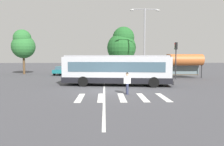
# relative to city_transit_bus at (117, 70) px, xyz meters

# --- Properties ---
(ground_plane) EXTENTS (160.00, 160.00, 0.00)m
(ground_plane) POSITION_rel_city_transit_bus_xyz_m (-0.83, -3.65, -1.59)
(ground_plane) COLOR #47474C
(city_transit_bus) EXTENTS (11.09, 3.94, 3.06)m
(city_transit_bus) POSITION_rel_city_transit_bus_xyz_m (0.00, 0.00, 0.00)
(city_transit_bus) COLOR black
(city_transit_bus) RESTS_ON ground_plane
(pedestrian_crossing_street) EXTENTS (0.57, 0.34, 1.72)m
(pedestrian_crossing_street) POSITION_rel_city_transit_bus_xyz_m (0.51, -5.24, -0.62)
(pedestrian_crossing_street) COLOR #333856
(pedestrian_crossing_street) RESTS_ON ground_plane
(parked_car_teal) EXTENTS (2.31, 4.67, 1.35)m
(parked_car_teal) POSITION_rel_city_transit_bus_xyz_m (-8.01, 12.90, -0.82)
(parked_car_teal) COLOR black
(parked_car_teal) RESTS_ON ground_plane
(parked_car_blue) EXTENTS (2.17, 4.63, 1.35)m
(parked_car_blue) POSITION_rel_city_transit_bus_xyz_m (-5.28, 12.79, -0.82)
(parked_car_blue) COLOR black
(parked_car_blue) RESTS_ON ground_plane
(parked_car_white) EXTENTS (2.37, 4.69, 1.35)m
(parked_car_white) POSITION_rel_city_transit_bus_xyz_m (-2.56, 13.35, -0.82)
(parked_car_white) COLOR black
(parked_car_white) RESTS_ON ground_plane
(parked_car_charcoal) EXTENTS (2.21, 4.64, 1.35)m
(parked_car_charcoal) POSITION_rel_city_transit_bus_xyz_m (0.17, 13.26, -0.82)
(parked_car_charcoal) COLOR black
(parked_car_charcoal) RESTS_ON ground_plane
(parked_car_champagne) EXTENTS (2.11, 4.61, 1.35)m
(parked_car_champagne) POSITION_rel_city_transit_bus_xyz_m (2.94, 12.77, -0.82)
(parked_car_champagne) COLOR black
(parked_car_champagne) RESTS_ON ground_plane
(traffic_light_far_corner) EXTENTS (0.33, 0.32, 4.72)m
(traffic_light_far_corner) POSITION_rel_city_transit_bus_xyz_m (7.86, 5.56, 1.58)
(traffic_light_far_corner) COLOR #28282B
(traffic_light_far_corner) RESTS_ON ground_plane
(bus_stop_shelter) EXTENTS (4.89, 1.54, 3.25)m
(bus_stop_shelter) POSITION_rel_city_transit_bus_xyz_m (9.61, 7.20, 0.83)
(bus_stop_shelter) COLOR #28282B
(bus_stop_shelter) RESTS_ON ground_plane
(twin_arm_street_lamp) EXTENTS (4.09, 0.32, 9.42)m
(twin_arm_street_lamp) POSITION_rel_city_transit_bus_xyz_m (4.20, 7.65, 4.14)
(twin_arm_street_lamp) COLOR #939399
(twin_arm_street_lamp) RESTS_ON ground_plane
(background_tree_left) EXTENTS (3.82, 3.82, 7.32)m
(background_tree_left) POSITION_rel_city_transit_bus_xyz_m (-14.61, 14.37, 3.34)
(background_tree_left) COLOR brown
(background_tree_left) RESTS_ON ground_plane
(background_tree_right) EXTENTS (4.75, 4.75, 7.80)m
(background_tree_right) POSITION_rel_city_transit_bus_xyz_m (1.65, 13.91, 3.26)
(background_tree_right) COLOR brown
(background_tree_right) RESTS_ON ground_plane
(crosswalk_painted_stripes) EXTENTS (6.45, 3.39, 0.01)m
(crosswalk_painted_stripes) POSITION_rel_city_transit_bus_xyz_m (-0.00, -6.55, -1.58)
(crosswalk_painted_stripes) COLOR silver
(crosswalk_painted_stripes) RESTS_ON ground_plane
(lane_center_line) EXTENTS (0.16, 24.00, 0.01)m
(lane_center_line) POSITION_rel_city_transit_bus_xyz_m (-1.28, -1.65, -1.58)
(lane_center_line) COLOR silver
(lane_center_line) RESTS_ON ground_plane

